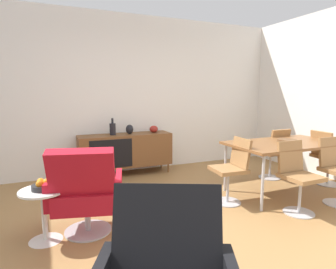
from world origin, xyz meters
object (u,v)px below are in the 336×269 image
(vase_sculptural_dark, at_px, (130,129))
(wooden_bowl_on_table, at_px, (287,141))
(sideboard, at_px, (126,150))
(fruit_bowl, at_px, (42,186))
(lounge_chair_red, at_px, (85,191))
(dining_chair_front_left, at_px, (297,174))
(dining_chair_near_window, at_px, (232,168))
(vase_cobalt, at_px, (154,129))
(dining_chair_far_end, at_px, (326,155))
(vase_ceramic_small, at_px, (113,129))
(dining_chair_back_right, at_px, (274,151))
(side_table_round, at_px, (44,209))
(dining_table, at_px, (284,145))

(vase_sculptural_dark, distance_m, wooden_bowl_on_table, 2.54)
(sideboard, bearing_deg, fruit_bowl, -124.97)
(sideboard, bearing_deg, lounge_chair_red, -115.69)
(wooden_bowl_on_table, bearing_deg, dining_chair_front_left, -122.69)
(sideboard, height_order, dining_chair_near_window, dining_chair_near_window)
(sideboard, bearing_deg, dining_chair_front_left, -57.56)
(vase_cobalt, relative_size, vase_sculptural_dark, 0.92)
(dining_chair_far_end, bearing_deg, vase_cobalt, 140.95)
(lounge_chair_red, relative_size, fruit_bowl, 4.73)
(vase_cobalt, bearing_deg, dining_chair_near_window, -76.74)
(fruit_bowl, bearing_deg, vase_ceramic_small, 59.72)
(dining_chair_front_left, relative_size, dining_chair_back_right, 1.00)
(vase_sculptural_dark, height_order, fruit_bowl, vase_sculptural_dark)
(side_table_round, bearing_deg, dining_table, 1.71)
(side_table_round, bearing_deg, wooden_bowl_on_table, 0.26)
(dining_chair_back_right, distance_m, side_table_round, 3.57)
(dining_table, xyz_separation_m, dining_chair_front_left, (-0.35, -0.56, -0.23))
(dining_table, distance_m, fruit_bowl, 3.16)
(dining_table, xyz_separation_m, dining_chair_back_right, (0.35, 0.56, -0.23))
(dining_chair_far_end, bearing_deg, wooden_bowl_on_table, -174.86)
(vase_cobalt, height_order, dining_chair_back_right, dining_chair_back_right)
(sideboard, xyz_separation_m, dining_chair_back_right, (2.19, -1.23, 0.03))
(dining_table, xyz_separation_m, wooden_bowl_on_table, (-0.04, -0.08, 0.07))
(sideboard, relative_size, dining_table, 1.00)
(vase_cobalt, distance_m, wooden_bowl_on_table, 2.26)
(vase_cobalt, xyz_separation_m, dining_chair_far_end, (2.20, -1.79, -0.31))
(dining_table, xyz_separation_m, dining_chair_near_window, (-0.89, -0.00, -0.23))
(sideboard, relative_size, vase_sculptural_dark, 9.76)
(wooden_bowl_on_table, bearing_deg, dining_table, 61.70)
(vase_ceramic_small, height_order, dining_chair_near_window, vase_ceramic_small)
(dining_chair_front_left, bearing_deg, vase_sculptural_dark, 121.02)
(lounge_chair_red, bearing_deg, sideboard, 64.31)
(vase_ceramic_small, distance_m, dining_table, 2.73)
(wooden_bowl_on_table, height_order, lounge_chair_red, lounge_chair_red)
(sideboard, distance_m, dining_chair_front_left, 2.78)
(dining_chair_back_right, xyz_separation_m, fruit_bowl, (-3.51, -0.65, 0.09))
(wooden_bowl_on_table, xyz_separation_m, side_table_round, (-3.12, -0.01, -0.45))
(sideboard, distance_m, vase_sculptural_dark, 0.37)
(sideboard, height_order, side_table_round, sideboard)
(vase_sculptural_dark, relative_size, wooden_bowl_on_table, 0.63)
(dining_chair_front_left, bearing_deg, dining_table, 57.91)
(vase_sculptural_dark, bearing_deg, wooden_bowl_on_table, -47.39)
(dining_chair_back_right, distance_m, dining_chair_near_window, 1.36)
(vase_sculptural_dark, height_order, wooden_bowl_on_table, vase_sculptural_dark)
(dining_chair_back_right, bearing_deg, wooden_bowl_on_table, -121.66)
(dining_chair_far_end, distance_m, side_table_round, 4.05)
(dining_table, height_order, lounge_chair_red, lounge_chair_red)
(dining_chair_near_window, bearing_deg, sideboard, 118.00)
(dining_table, distance_m, lounge_chair_red, 2.78)
(vase_cobalt, bearing_deg, dining_chair_back_right, -36.50)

